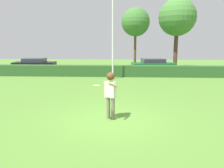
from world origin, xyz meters
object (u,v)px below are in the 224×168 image
at_px(frisbee, 97,85).
at_px(parked_car_green, 153,64).
at_px(person, 110,90).
at_px(oak_tree, 177,18).
at_px(parked_car_black, 35,64).
at_px(birch_tree, 136,22).
at_px(lamppost, 113,35).

height_order(frisbee, parked_car_green, frisbee).
bearing_deg(person, oak_tree, 69.87).
xyz_separation_m(parked_car_black, parked_car_green, (12.22, -0.10, 0.00)).
xyz_separation_m(oak_tree, birch_tree, (-4.46, -1.78, -0.62)).
distance_m(parked_car_black, oak_tree, 15.72).
distance_m(person, lamppost, 9.74).
bearing_deg(oak_tree, person, -110.13).
bearing_deg(parked_car_green, parked_car_black, 179.52).
bearing_deg(oak_tree, parked_car_green, -142.19).
bearing_deg(birch_tree, parked_car_green, -8.30).
height_order(person, oak_tree, oak_tree).
xyz_separation_m(person, birch_tree, (1.63, 14.84, 3.71)).
bearing_deg(parked_car_green, lamppost, -126.69).
bearing_deg(lamppost, parked_car_green, 53.31).
distance_m(frisbee, lamppost, 10.20).
distance_m(oak_tree, birch_tree, 4.85).
bearing_deg(birch_tree, frisbee, -97.66).
bearing_deg(oak_tree, frisbee, -110.83).
relative_size(lamppost, parked_car_black, 1.45).
xyz_separation_m(person, oak_tree, (6.09, 16.62, 4.33)).
bearing_deg(parked_car_green, birch_tree, 171.70).
bearing_deg(lamppost, birch_tree, 69.67).
relative_size(frisbee, birch_tree, 0.04).
relative_size(parked_car_black, parked_car_green, 0.98).
bearing_deg(parked_car_black, lamppost, -31.93).
bearing_deg(frisbee, birch_tree, 82.34).
relative_size(parked_car_green, oak_tree, 0.59).
bearing_deg(frisbee, person, 51.21).
distance_m(frisbee, parked_car_green, 15.63).
relative_size(parked_car_black, birch_tree, 0.69).
relative_size(parked_car_green, birch_tree, 0.71).
bearing_deg(frisbee, oak_tree, 69.17).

